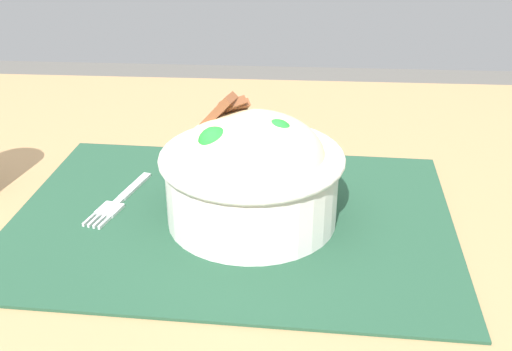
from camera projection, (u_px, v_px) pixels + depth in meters
The scene contains 4 objects.
table at pixel (253, 264), 0.69m from camera, with size 1.31×0.91×0.75m.
placemat at pixel (232, 218), 0.65m from camera, with size 0.45×0.33×0.00m, color #1E422D.
bowl at pixel (256, 171), 0.62m from camera, with size 0.18×0.18×0.13m.
fork at pixel (119, 201), 0.68m from camera, with size 0.04×0.12×0.00m.
Camera 1 is at (-0.04, 0.57, 1.08)m, focal length 44.15 mm.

